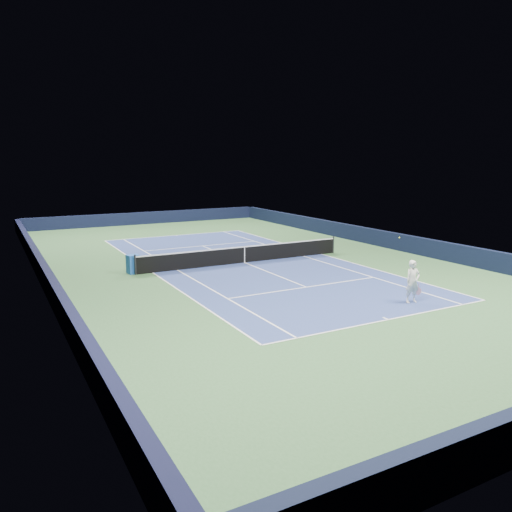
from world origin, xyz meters
name	(u,v)px	position (x,y,z in m)	size (l,w,h in m)	color
ground	(245,263)	(0.00, 0.00, 0.00)	(40.00, 40.00, 0.00)	#325B31
wall_far	(146,218)	(0.00, 19.82, 0.55)	(22.00, 0.35, 1.10)	black
wall_right	(385,239)	(10.82, 0.00, 0.55)	(0.35, 40.00, 1.10)	black
wall_left	(44,274)	(-10.82, 0.00, 0.55)	(0.35, 40.00, 1.10)	black
court_surface	(245,263)	(0.00, 0.00, 0.00)	(10.97, 23.77, 0.01)	navy
baseline_far	(176,235)	(0.00, 11.88, 0.01)	(10.97, 0.08, 0.00)	white
baseline_near	(388,320)	(0.00, -11.88, 0.01)	(10.97, 0.08, 0.00)	white
sideline_doubles_right	(321,254)	(5.49, 0.00, 0.01)	(0.08, 23.77, 0.00)	white
sideline_doubles_left	(153,273)	(-5.49, 0.00, 0.01)	(0.08, 23.77, 0.00)	white
sideline_singles_right	(303,256)	(4.12, 0.00, 0.01)	(0.08, 23.77, 0.00)	white
sideline_singles_left	(177,270)	(-4.12, 0.00, 0.01)	(0.08, 23.77, 0.00)	white
service_line_far	(202,246)	(0.00, 6.40, 0.01)	(8.23, 0.08, 0.00)	white
service_line_near	(306,287)	(0.00, -6.40, 0.01)	(8.23, 0.08, 0.00)	white
center_service_line	(245,263)	(0.00, 0.00, 0.01)	(0.08, 12.80, 0.00)	white
center_mark_far	(176,236)	(0.00, 11.73, 0.01)	(0.08, 0.30, 0.00)	white
center_mark_near	(386,318)	(0.00, -11.73, 0.01)	(0.08, 0.30, 0.00)	white
tennis_net	(244,254)	(0.00, 0.00, 0.50)	(12.90, 0.10, 1.07)	black
sponsor_cube	(133,264)	(-6.40, 0.40, 0.49)	(0.68, 0.64, 0.99)	#1D53B1
tennis_player	(413,282)	(2.47, -10.62, 0.91)	(0.84, 1.30, 2.66)	white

